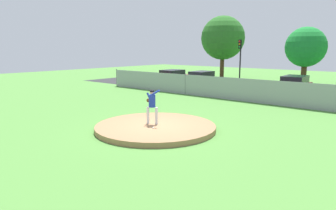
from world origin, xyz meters
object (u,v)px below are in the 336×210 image
parked_car_red (172,77)px  traffic_cone_orange (252,85)px  pitcher_youth (152,103)px  baseball (153,128)px  parked_car_burgundy (294,87)px  traffic_light_near (240,54)px  parked_car_champagne (201,80)px

parked_car_red → traffic_cone_orange: bearing=18.7°
pitcher_youth → baseball: bearing=-43.8°
parked_car_red → parked_car_burgundy: 12.94m
baseball → traffic_cone_orange: bearing=101.8°
parked_car_red → traffic_cone_orange: parked_car_red is taller
traffic_cone_orange → parked_car_red: bearing=-161.3°
parked_car_burgundy → traffic_cone_orange: bearing=146.5°
traffic_cone_orange → pitcher_youth: bearing=-79.9°
pitcher_youth → traffic_light_near: (-5.17, 18.60, 1.96)m
pitcher_youth → traffic_light_near: 19.41m
parked_car_burgundy → traffic_cone_orange: 6.09m
parked_car_burgundy → traffic_light_near: bearing=147.5°
traffic_cone_orange → parked_car_champagne: bearing=-136.4°
parked_car_burgundy → traffic_cone_orange: (-5.05, 3.35, -0.56)m
traffic_light_near → parked_car_red: bearing=-146.5°
parked_car_burgundy → traffic_light_near: 8.77m
pitcher_youth → baseball: size_ratio=22.67×
pitcher_youth → parked_car_burgundy: size_ratio=0.38×
pitcher_youth → parked_car_burgundy: (1.94, 14.07, -0.43)m
parked_car_champagne → parked_car_red: bearing=169.7°
baseball → parked_car_red: bearing=127.1°
baseball → parked_car_champagne: (-7.39, 14.63, 0.51)m
traffic_cone_orange → parked_car_burgundy: bearing=-33.5°
traffic_light_near → baseball: bearing=-73.1°
parked_car_champagne → traffic_cone_orange: size_ratio=7.48×
parked_car_champagne → parked_car_burgundy: parked_car_burgundy is taller
baseball → parked_car_champagne: size_ratio=0.02×
pitcher_youth → parked_car_champagne: pitcher_youth is taller
baseball → parked_car_red: (-11.65, 15.40, 0.48)m
baseball → parked_car_red: size_ratio=0.02×
parked_car_red → traffic_cone_orange: 8.32m
traffic_cone_orange → baseball: bearing=-78.2°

